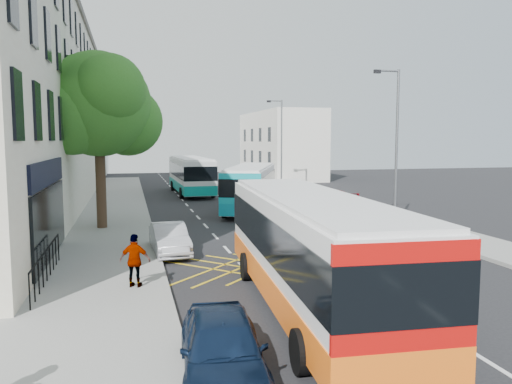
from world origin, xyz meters
TOP-DOWN VIEW (x-y plane):
  - ground at (0.00, 0.00)m, footprint 120.00×120.00m
  - pavement_left at (-8.50, 15.00)m, footprint 5.00×70.00m
  - pavement_right at (7.50, 15.00)m, footprint 3.00×70.00m
  - terrace_main at (-14.00, 24.49)m, footprint 8.30×45.00m
  - terrace_far at (-14.00, 55.00)m, footprint 8.00×20.00m
  - building_right at (11.00, 48.00)m, footprint 6.00×18.00m
  - street_tree at (-8.51, 14.97)m, footprint 6.30×5.70m
  - lamp_near at (6.20, 12.00)m, footprint 1.45×0.15m
  - lamp_far at (6.20, 32.00)m, footprint 1.45×0.15m
  - railings at (-9.70, 5.30)m, footprint 0.08×5.60m
  - bus_near at (-2.42, 1.27)m, footprint 3.34×11.24m
  - bus_mid at (0.59, 20.33)m, footprint 5.87×10.49m
  - bus_far at (-2.00, 31.44)m, footprint 2.92×11.08m
  - motorbike at (-0.28, -0.68)m, footprint 0.77×2.14m
  - parked_car_blue at (-5.48, -2.31)m, footprint 1.97×4.07m
  - parked_car_silver at (-5.60, 8.81)m, footprint 1.51×3.79m
  - red_hatchback at (5.50, 18.93)m, footprint 2.41×4.92m
  - distant_car_grey at (0.37, 45.83)m, footprint 2.64×4.77m
  - distant_car_silver at (5.13, 39.11)m, footprint 1.84×3.91m
  - distant_car_dark at (3.97, 44.46)m, footprint 1.88×4.12m
  - pedestrian_far at (-7.00, 3.97)m, footprint 1.03×0.69m

SIDE VIEW (x-z plane):
  - ground at x=0.00m, z-range 0.00..0.00m
  - pavement_left at x=-8.50m, z-range 0.00..0.15m
  - pavement_right at x=7.50m, z-range 0.00..0.15m
  - parked_car_silver at x=-5.60m, z-range 0.00..1.23m
  - distant_car_grey at x=0.37m, z-range 0.00..1.26m
  - distant_car_silver at x=5.13m, z-range 0.00..1.29m
  - distant_car_dark at x=3.97m, z-range 0.00..1.31m
  - parked_car_blue at x=-5.48m, z-range 0.00..1.34m
  - red_hatchback at x=5.50m, z-range 0.00..1.38m
  - railings at x=-9.70m, z-range 0.15..1.29m
  - motorbike at x=-0.28m, z-range -0.06..1.85m
  - pedestrian_far at x=-7.00m, z-range 0.15..1.77m
  - bus_mid at x=0.59m, z-range 0.08..2.97m
  - bus_far at x=-2.00m, z-range 0.08..3.18m
  - bus_near at x=-2.42m, z-range 0.08..3.20m
  - building_right at x=11.00m, z-range 0.00..8.00m
  - lamp_near at x=6.20m, z-range 0.62..8.62m
  - lamp_far at x=6.20m, z-range 0.62..8.62m
  - terrace_far at x=-14.00m, z-range 0.00..10.00m
  - street_tree at x=-8.51m, z-range 1.89..10.69m
  - terrace_main at x=-14.00m, z-range 0.01..13.51m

